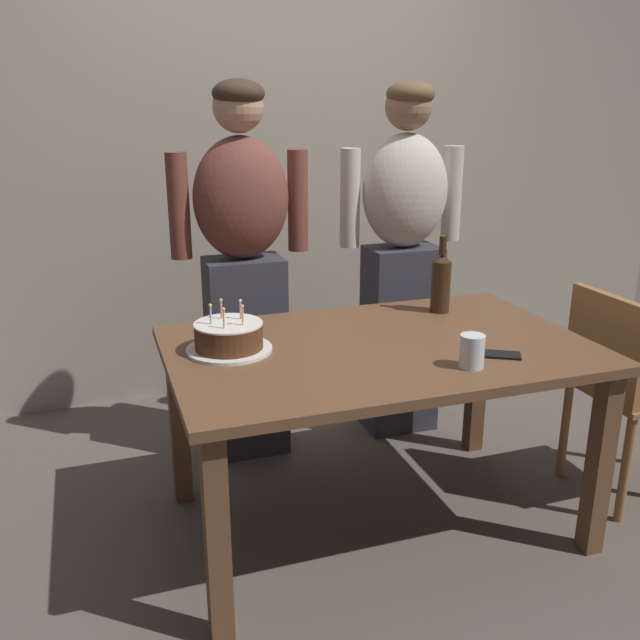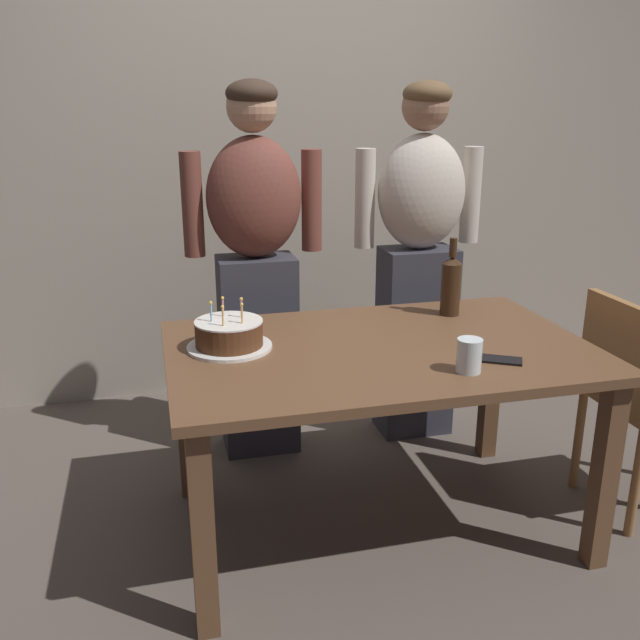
{
  "view_description": "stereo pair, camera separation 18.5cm",
  "coord_description": "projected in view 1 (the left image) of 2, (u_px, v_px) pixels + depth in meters",
  "views": [
    {
      "loc": [
        -0.95,
        -2.12,
        1.57
      ],
      "look_at": [
        -0.21,
        0.04,
        0.84
      ],
      "focal_mm": 38.46,
      "sensor_mm": 36.0,
      "label": 1
    },
    {
      "loc": [
        -0.77,
        -2.18,
        1.57
      ],
      "look_at": [
        -0.21,
        0.04,
        0.84
      ],
      "focal_mm": 38.46,
      "sensor_mm": 36.0,
      "label": 2
    }
  ],
  "objects": [
    {
      "name": "water_glass_near",
      "position": [
        472.0,
        351.0,
        2.23
      ],
      "size": [
        0.08,
        0.08,
        0.11
      ],
      "primitive_type": "cylinder",
      "color": "silver",
      "rests_on": "dining_table"
    },
    {
      "name": "wine_bottle",
      "position": [
        441.0,
        282.0,
        2.8
      ],
      "size": [
        0.08,
        0.08,
        0.32
      ],
      "color": "#382314",
      "rests_on": "dining_table"
    },
    {
      "name": "dining_table",
      "position": [
        378.0,
        369.0,
        2.49
      ],
      "size": [
        1.5,
        0.96,
        0.74
      ],
      "color": "brown",
      "rests_on": "ground_plane"
    },
    {
      "name": "person_woman_cardigan",
      "position": [
        403.0,
        257.0,
        3.23
      ],
      "size": [
        0.61,
        0.27,
        1.66
      ],
      "rotation": [
        0.0,
        0.0,
        3.14
      ],
      "color": "#33333D",
      "rests_on": "ground_plane"
    },
    {
      "name": "person_man_bearded",
      "position": [
        244.0,
        269.0,
        2.99
      ],
      "size": [
        0.61,
        0.27,
        1.66
      ],
      "rotation": [
        0.0,
        0.0,
        3.14
      ],
      "color": "#33333D",
      "rests_on": "ground_plane"
    },
    {
      "name": "ground_plane",
      "position": [
        374.0,
        522.0,
        2.68
      ],
      "size": [
        10.0,
        10.0,
        0.0
      ],
      "primitive_type": "plane",
      "color": "#564C44"
    },
    {
      "name": "cell_phone",
      "position": [
        499.0,
        355.0,
        2.34
      ],
      "size": [
        0.16,
        0.13,
        0.01
      ],
      "primitive_type": "cube",
      "rotation": [
        0.0,
        0.0,
        -0.52
      ],
      "color": "black",
      "rests_on": "dining_table"
    },
    {
      "name": "birthday_cake",
      "position": [
        229.0,
        338.0,
        2.38
      ],
      "size": [
        0.3,
        0.3,
        0.18
      ],
      "color": "white",
      "rests_on": "dining_table"
    },
    {
      "name": "dining_chair",
      "position": [
        620.0,
        379.0,
        2.73
      ],
      "size": [
        0.42,
        0.42,
        0.87
      ],
      "rotation": [
        0.0,
        0.0,
        1.57
      ],
      "color": "olive",
      "rests_on": "ground_plane"
    },
    {
      "name": "back_wall",
      "position": [
        267.0,
        154.0,
        3.68
      ],
      "size": [
        5.2,
        0.1,
        2.6
      ],
      "primitive_type": "cube",
      "color": "#9E9384",
      "rests_on": "ground_plane"
    }
  ]
}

